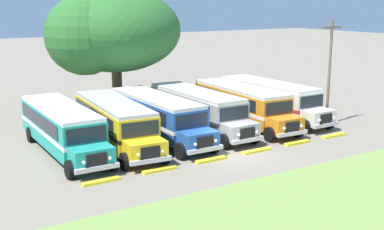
# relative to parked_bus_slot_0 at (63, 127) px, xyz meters

# --- Properties ---
(ground_plane) EXTENTS (220.00, 220.00, 0.00)m
(ground_plane) POSITION_rel_parked_bus_slot_0_xyz_m (8.33, -5.94, -1.58)
(ground_plane) COLOR slate
(foreground_grass_strip) EXTENTS (80.00, 8.93, 0.01)m
(foreground_grass_strip) POSITION_rel_parked_bus_slot_0_xyz_m (8.33, -14.39, -1.58)
(foreground_grass_strip) COLOR olive
(foreground_grass_strip) RESTS_ON ground_plane
(parked_bus_slot_0) EXTENTS (2.78, 10.85, 2.82)m
(parked_bus_slot_0) POSITION_rel_parked_bus_slot_0_xyz_m (0.00, 0.00, 0.00)
(parked_bus_slot_0) COLOR teal
(parked_bus_slot_0) RESTS_ON ground_plane
(parked_bus_slot_1) EXTENTS (3.42, 10.95, 2.82)m
(parked_bus_slot_1) POSITION_rel_parked_bus_slot_0_xyz_m (3.30, -0.36, 0.00)
(parked_bus_slot_1) COLOR yellow
(parked_bus_slot_1) RESTS_ON ground_plane
(parked_bus_slot_2) EXTENTS (2.74, 10.85, 2.82)m
(parked_bus_slot_2) POSITION_rel_parked_bus_slot_0_xyz_m (6.44, -0.16, 0.00)
(parked_bus_slot_2) COLOR #23519E
(parked_bus_slot_2) RESTS_ON ground_plane
(parked_bus_slot_3) EXTENTS (2.74, 10.85, 2.82)m
(parked_bus_slot_3) POSITION_rel_parked_bus_slot_0_xyz_m (9.85, 0.15, 0.00)
(parked_bus_slot_3) COLOR #9E9993
(parked_bus_slot_3) RESTS_ON ground_plane
(parked_bus_slot_4) EXTENTS (3.17, 10.91, 2.82)m
(parked_bus_slot_4) POSITION_rel_parked_bus_slot_0_xyz_m (13.59, -0.13, 0.00)
(parked_bus_slot_4) COLOR orange
(parked_bus_slot_4) RESTS_ON ground_plane
(parked_bus_slot_5) EXTENTS (2.85, 10.86, 2.82)m
(parked_bus_slot_5) POSITION_rel_parked_bus_slot_0_xyz_m (16.76, 0.36, 0.00)
(parked_bus_slot_5) COLOR silver
(parked_bus_slot_5) RESTS_ON ground_plane
(curb_wheelstop_0) EXTENTS (2.00, 0.36, 0.15)m
(curb_wheelstop_0) POSITION_rel_parked_bus_slot_0_xyz_m (-0.08, -6.28, -1.51)
(curb_wheelstop_0) COLOR yellow
(curb_wheelstop_0) RESTS_ON ground_plane
(curb_wheelstop_1) EXTENTS (2.00, 0.36, 0.15)m
(curb_wheelstop_1) POSITION_rel_parked_bus_slot_0_xyz_m (3.28, -6.28, -1.51)
(curb_wheelstop_1) COLOR yellow
(curb_wheelstop_1) RESTS_ON ground_plane
(curb_wheelstop_2) EXTENTS (2.00, 0.36, 0.15)m
(curb_wheelstop_2) POSITION_rel_parked_bus_slot_0_xyz_m (6.64, -6.28, -1.51)
(curb_wheelstop_2) COLOR yellow
(curb_wheelstop_2) RESTS_ON ground_plane
(curb_wheelstop_3) EXTENTS (2.00, 0.36, 0.15)m
(curb_wheelstop_3) POSITION_rel_parked_bus_slot_0_xyz_m (10.01, -6.28, -1.51)
(curb_wheelstop_3) COLOR yellow
(curb_wheelstop_3) RESTS_ON ground_plane
(curb_wheelstop_4) EXTENTS (2.00, 0.36, 0.15)m
(curb_wheelstop_4) POSITION_rel_parked_bus_slot_0_xyz_m (13.37, -6.28, -1.51)
(curb_wheelstop_4) COLOR yellow
(curb_wheelstop_4) RESTS_ON ground_plane
(curb_wheelstop_5) EXTENTS (2.00, 0.36, 0.15)m
(curb_wheelstop_5) POSITION_rel_parked_bus_slot_0_xyz_m (16.74, -6.28, -1.51)
(curb_wheelstop_5) COLOR yellow
(curb_wheelstop_5) RESTS_ON ground_plane
(broad_shade_tree) EXTENTS (11.22, 10.56, 10.57)m
(broad_shade_tree) POSITION_rel_parked_bus_slot_0_xyz_m (7.17, 8.98, 5.26)
(broad_shade_tree) COLOR brown
(broad_shade_tree) RESTS_ON ground_plane
(utility_pole) EXTENTS (1.80, 0.20, 7.79)m
(utility_pole) POSITION_rel_parked_bus_slot_0_xyz_m (18.92, -3.50, 2.57)
(utility_pole) COLOR brown
(utility_pole) RESTS_ON ground_plane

